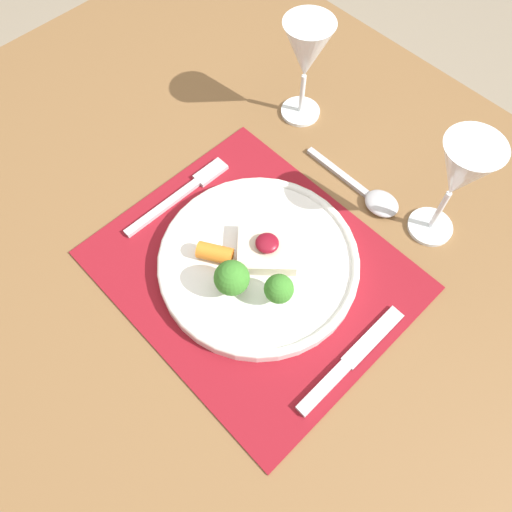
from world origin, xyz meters
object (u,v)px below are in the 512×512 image
(wine_glass_far, at_px, (306,54))
(wine_glass_near, at_px, (460,174))
(knife, at_px, (345,366))
(spoon, at_px, (373,197))
(dinner_plate, at_px, (256,260))
(fork, at_px, (184,192))

(wine_glass_far, bearing_deg, wine_glass_near, -5.57)
(wine_glass_near, bearing_deg, knife, -78.32)
(spoon, distance_m, wine_glass_far, 0.23)
(knife, distance_m, spoon, 0.26)
(knife, distance_m, wine_glass_near, 0.28)
(knife, relative_size, spoon, 1.08)
(spoon, xyz_separation_m, wine_glass_near, (0.09, 0.02, 0.12))
(spoon, relative_size, wine_glass_far, 1.02)
(dinner_plate, xyz_separation_m, fork, (-0.16, 0.01, -0.01))
(wine_glass_near, xyz_separation_m, wine_glass_far, (-0.29, 0.03, -0.01))
(wine_glass_near, bearing_deg, fork, -143.32)
(dinner_plate, relative_size, wine_glass_far, 1.62)
(dinner_plate, height_order, wine_glass_near, wine_glass_near)
(wine_glass_near, bearing_deg, wine_glass_far, 174.43)
(spoon, relative_size, wine_glass_near, 0.98)
(dinner_plate, distance_m, knife, 0.18)
(knife, bearing_deg, dinner_plate, 173.17)
(dinner_plate, xyz_separation_m, spoon, (0.04, 0.20, -0.01))
(dinner_plate, relative_size, spoon, 1.60)
(fork, xyz_separation_m, wine_glass_far, (0.01, 0.25, 0.11))
(knife, height_order, wine_glass_far, wine_glass_far)
(dinner_plate, xyz_separation_m, wine_glass_near, (0.13, 0.23, 0.11))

